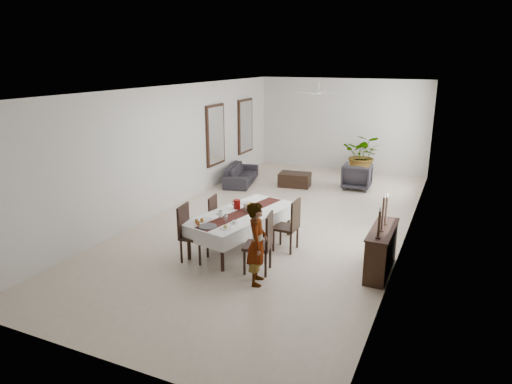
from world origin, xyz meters
The scene contains 88 objects.
floor centered at (0.00, 0.00, 0.00)m, with size 6.00×12.00×0.00m, color beige.
ceiling centered at (0.00, 0.00, 3.20)m, with size 6.00×12.00×0.02m, color white.
wall_back centered at (0.00, 6.00, 1.60)m, with size 6.00×0.02×3.20m, color silver.
wall_front centered at (0.00, -6.00, 1.60)m, with size 6.00×0.02×3.20m, color silver.
wall_left centered at (-3.00, 0.00, 1.60)m, with size 0.02×12.00×3.20m, color silver.
wall_right centered at (3.00, 0.00, 1.60)m, with size 0.02×12.00×3.20m, color silver.
dining_table_top centered at (-0.10, -1.81, 0.72)m, with size 1.00×2.39×0.05m, color black.
table_leg_fl centered at (-0.77, -2.83, 0.35)m, with size 0.07×0.07×0.70m, color black.
table_leg_fr centered at (0.08, -3.02, 0.35)m, with size 0.07×0.07×0.70m, color black.
table_leg_bl centered at (-0.29, -0.61, 0.35)m, with size 0.07×0.07×0.70m, color black.
table_leg_br centered at (0.57, -0.80, 0.35)m, with size 0.07×0.07×0.70m, color black.
tablecloth_top centered at (-0.10, -1.81, 0.75)m, with size 1.18×2.57×0.01m, color white.
tablecloth_drape_left centered at (-0.67, -1.69, 0.61)m, with size 0.01×2.57×0.30m, color white.
tablecloth_drape_right centered at (0.47, -1.94, 0.61)m, with size 0.01×2.57×0.30m, color white.
tablecloth_drape_near centered at (-0.38, -3.06, 0.61)m, with size 1.18×0.01×0.30m, color silver.
tablecloth_drape_far centered at (0.17, -0.56, 0.61)m, with size 1.18×0.01×0.30m, color white.
table_runner centered at (-0.10, -1.81, 0.76)m, with size 0.35×2.49×0.00m, color #4F1C16.
red_pitcher centered at (-0.31, -1.61, 0.86)m, with size 0.15×0.15×0.20m, color maroon.
pitcher_handle centered at (-0.40, -1.60, 0.86)m, with size 0.12×0.12×0.02m, color maroon.
wine_glass_near centered at (-0.12, -2.47, 0.84)m, with size 0.07×0.07×0.17m, color white.
wine_glass_mid centered at (-0.32, -2.33, 0.84)m, with size 0.07×0.07×0.17m, color silver.
wine_glass_far centered at (-0.04, -1.78, 0.84)m, with size 0.07×0.07×0.17m, color silver.
teacup_right centered at (0.06, -2.46, 0.79)m, with size 0.09×0.09×0.06m, color silver.
saucer_right centered at (0.06, -2.46, 0.76)m, with size 0.15×0.15×0.01m, color white.
teacup_left centered at (-0.47, -2.09, 0.79)m, with size 0.09×0.09×0.06m, color white.
saucer_left centered at (-0.47, -2.09, 0.76)m, with size 0.15×0.15×0.01m, color silver.
plate_near_right centered at (0.03, -2.76, 0.77)m, with size 0.24×0.24×0.01m, color white.
bread_near_right centered at (0.03, -2.76, 0.79)m, with size 0.09×0.09×0.09m, color #DDC06B.
plate_near_left centered at (-0.55, -2.48, 0.77)m, with size 0.24×0.24×0.01m, color white.
plate_far_left centered at (-0.30, -1.21, 0.77)m, with size 0.24×0.24×0.01m, color silver.
serving_tray centered at (-0.33, -2.84, 0.77)m, with size 0.36×0.36×0.02m, color #434348.
jam_jar_a centered at (-0.55, -2.82, 0.80)m, with size 0.06×0.06×0.07m, color #944415.
jam_jar_b centered at (-0.63, -2.74, 0.80)m, with size 0.06×0.06×0.07m, color brown.
jam_jar_c centered at (-0.56, -2.65, 0.80)m, with size 0.06×0.06×0.07m, color #905714.
fruit_basket centered at (0.00, -1.58, 0.81)m, with size 0.30×0.30×0.10m, color brown.
fruit_red centered at (0.03, -1.57, 0.88)m, with size 0.09×0.09×0.09m, color #A11018.
fruit_green centered at (-0.03, -1.54, 0.88)m, with size 0.08×0.08×0.08m, color olive.
fruit_yellow centered at (-0.01, -1.63, 0.88)m, with size 0.08×0.08×0.08m, color gold.
chair_right_near_seat centered at (0.68, -2.75, 0.51)m, with size 0.49×0.49×0.06m, color black.
chair_right_near_leg_fl centered at (0.92, -2.91, 0.24)m, with size 0.05×0.05×0.48m, color black.
chair_right_near_leg_fr centered at (0.84, -2.52, 0.24)m, with size 0.05×0.05×0.48m, color black.
chair_right_near_leg_bl centered at (0.53, -2.99, 0.24)m, with size 0.05×0.05×0.48m, color black.
chair_right_near_leg_br centered at (0.45, -2.60, 0.24)m, with size 0.05×0.05×0.48m, color black.
chair_right_near_back centered at (0.90, -2.71, 0.84)m, with size 0.49×0.04×0.62m, color black.
chair_right_far_seat centered at (0.80, -1.58, 0.49)m, with size 0.47×0.47×0.05m, color black.
chair_right_far_leg_fl centered at (0.98, -1.78, 0.23)m, with size 0.05×0.05×0.46m, color black.
chair_right_far_leg_fr centered at (0.99, -1.40, 0.23)m, with size 0.05×0.05×0.46m, color black.
chair_right_far_leg_bl centered at (0.60, -1.77, 0.23)m, with size 0.05×0.05×0.46m, color black.
chair_right_far_leg_br centered at (0.61, -1.39, 0.23)m, with size 0.05×0.05×0.46m, color black.
chair_right_far_back centered at (1.01, -1.59, 0.81)m, with size 0.47×0.04×0.59m, color black.
chair_left_near_seat centered at (-0.65, -2.81, 0.50)m, with size 0.48×0.48×0.05m, color black.
chair_left_near_leg_fl centered at (-0.87, -2.64, 0.23)m, with size 0.05×0.05×0.47m, color black.
chair_left_near_leg_fr centered at (-0.82, -3.03, 0.23)m, with size 0.05×0.05×0.47m, color black.
chair_left_near_leg_bl centered at (-0.49, -2.59, 0.23)m, with size 0.05×0.05×0.47m, color black.
chair_left_near_leg_br centered at (-0.44, -2.98, 0.23)m, with size 0.05×0.05×0.47m, color black.
chair_left_near_back centered at (-0.87, -2.84, 0.82)m, with size 0.48×0.04×0.61m, color black.
chair_left_far_seat centered at (-0.63, -1.75, 0.45)m, with size 0.43×0.43×0.05m, color black.
chair_left_far_leg_fl centered at (-0.82, -1.59, 0.21)m, with size 0.04×0.04×0.42m, color black.
chair_left_far_leg_fr centered at (-0.78, -1.94, 0.21)m, with size 0.04×0.04×0.42m, color black.
chair_left_far_leg_bl centered at (-0.47, -1.55, 0.21)m, with size 0.04×0.04×0.42m, color black.
chair_left_far_leg_br centered at (-0.43, -1.90, 0.21)m, with size 0.04×0.04×0.42m, color black.
chair_left_far_back centered at (-0.82, -1.77, 0.74)m, with size 0.43×0.04×0.54m, color black.
woman centered at (0.86, -3.17, 0.75)m, with size 0.55×0.36×1.50m, color #9A9BA2.
sideboard_body centered at (2.78, -1.83, 0.42)m, with size 0.37×1.39×0.84m, color black.
sideboard_top centered at (2.78, -1.83, 0.85)m, with size 0.41×1.45×0.03m, color black.
candlestick_near_base centered at (2.78, -2.34, 0.88)m, with size 0.09×0.09×0.03m, color black.
candlestick_near_shaft centered at (2.78, -2.34, 1.12)m, with size 0.05×0.05×0.46m, color black.
candlestick_near_candle centered at (2.78, -2.34, 1.39)m, with size 0.03×0.03×0.07m, color silver.
candlestick_mid_base centered at (2.78, -1.97, 0.88)m, with size 0.09×0.09×0.03m, color black.
candlestick_mid_shaft centered at (2.78, -1.97, 1.19)m, with size 0.05×0.05×0.60m, color black.
candlestick_mid_candle centered at (2.78, -1.97, 1.53)m, with size 0.03×0.03×0.07m, color beige.
candlestick_far_base centered at (2.78, -1.60, 0.88)m, with size 0.09×0.09×0.03m, color black.
candlestick_far_shaft centered at (2.78, -1.60, 1.15)m, with size 0.05×0.05×0.51m, color black.
candlestick_far_candle centered at (2.78, -1.60, 1.44)m, with size 0.03×0.03×0.07m, color white.
sofa centered at (-2.40, 2.82, 0.29)m, with size 1.96×0.77×0.57m, color #28252A.
armchair centered at (1.13, 3.66, 0.39)m, with size 0.83×0.85×0.77m, color #2B282D.
coffee_table centered at (-0.70, 3.15, 0.21)m, with size 0.95×0.63×0.42m, color black.
potted_plant centered at (0.93, 5.39, 0.71)m, with size 1.29×1.12×1.43m, color #295221.
mirror_frame_near centered at (-2.96, 2.20, 1.60)m, with size 0.06×1.05×1.85m, color black.
mirror_glass_near centered at (-2.92, 2.20, 1.60)m, with size 0.01×0.90×1.70m, color white.
mirror_frame_far centered at (-2.96, 4.30, 1.60)m, with size 0.06×1.05×1.85m, color black.
mirror_glass_far centered at (-2.92, 4.30, 1.60)m, with size 0.01×0.90×1.70m, color silver.
fan_rod centered at (0.00, 3.00, 3.10)m, with size 0.04×0.04×0.20m, color white.
fan_hub centered at (0.00, 3.00, 2.90)m, with size 0.16×0.16×0.08m, color white.
fan_blade_n centered at (0.00, 3.35, 2.90)m, with size 0.10×0.55×0.01m, color silver.
fan_blade_s centered at (0.00, 2.65, 2.90)m, with size 0.10×0.55×0.01m, color white.
fan_blade_e centered at (0.35, 3.00, 2.90)m, with size 0.55×0.10×0.01m, color silver.
fan_blade_w centered at (-0.35, 3.00, 2.90)m, with size 0.55×0.10×0.01m, color white.
Camera 1 is at (3.89, -9.88, 3.85)m, focal length 32.00 mm.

